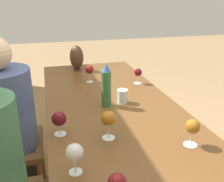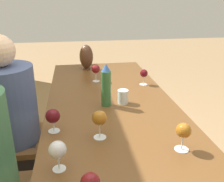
{
  "view_description": "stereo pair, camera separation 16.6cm",
  "coord_description": "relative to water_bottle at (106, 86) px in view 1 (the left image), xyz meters",
  "views": [
    {
      "loc": [
        -1.32,
        0.4,
        1.44
      ],
      "look_at": [
        0.19,
        0.0,
        0.84
      ],
      "focal_mm": 40.0,
      "sensor_mm": 36.0,
      "label": 1
    },
    {
      "loc": [
        -1.35,
        0.24,
        1.44
      ],
      "look_at": [
        0.19,
        0.0,
        0.84
      ],
      "focal_mm": 40.0,
      "sensor_mm": 36.0,
      "label": 2
    }
  ],
  "objects": [
    {
      "name": "water_bottle",
      "position": [
        0.0,
        0.0,
        0.0
      ],
      "size": [
        0.07,
        0.07,
        0.29
      ],
      "color": "#336638",
      "rests_on": "dining_table"
    },
    {
      "name": "wine_glass_5",
      "position": [
        -0.3,
        0.33,
        -0.05
      ],
      "size": [
        0.08,
        0.08,
        0.13
      ],
      "color": "silver",
      "rests_on": "dining_table"
    },
    {
      "name": "wine_glass_6",
      "position": [
        -0.4,
        0.09,
        -0.03
      ],
      "size": [
        0.08,
        0.08,
        0.15
      ],
      "color": "silver",
      "rests_on": "dining_table"
    },
    {
      "name": "vase",
      "position": [
        0.9,
        0.08,
        -0.01
      ],
      "size": [
        0.13,
        0.13,
        0.25
      ],
      "color": "#4C2D1E",
      "rests_on": "dining_table"
    },
    {
      "name": "water_tumbler",
      "position": [
        0.02,
        -0.12,
        -0.09
      ],
      "size": [
        0.07,
        0.07,
        0.1
      ],
      "color": "silver",
      "rests_on": "dining_table"
    },
    {
      "name": "wine_glass_4",
      "position": [
        -0.63,
        0.29,
        -0.05
      ],
      "size": [
        0.08,
        0.08,
        0.14
      ],
      "color": "silver",
      "rests_on": "dining_table"
    },
    {
      "name": "wine_glass_2",
      "position": [
        0.37,
        -0.36,
        -0.05
      ],
      "size": [
        0.06,
        0.06,
        0.13
      ],
      "color": "silver",
      "rests_on": "dining_table"
    },
    {
      "name": "wine_glass_1",
      "position": [
        -0.57,
        -0.29,
        -0.04
      ],
      "size": [
        0.07,
        0.07,
        0.14
      ],
      "color": "silver",
      "rests_on": "dining_table"
    },
    {
      "name": "dining_table",
      "position": [
        -0.18,
        -0.04,
        -0.21
      ],
      "size": [
        2.57,
        0.88,
        0.74
      ],
      "color": "brown",
      "rests_on": "ground_plane"
    },
    {
      "name": "wine_glass_3",
      "position": [
        0.51,
        0.02,
        -0.04
      ],
      "size": [
        0.07,
        0.07,
        0.15
      ],
      "color": "silver",
      "rests_on": "dining_table"
    },
    {
      "name": "person_far",
      "position": [
        0.1,
        0.65,
        -0.24
      ],
      "size": [
        0.39,
        0.39,
        1.22
      ],
      "color": "#2D2D38",
      "rests_on": "ground_plane"
    }
  ]
}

